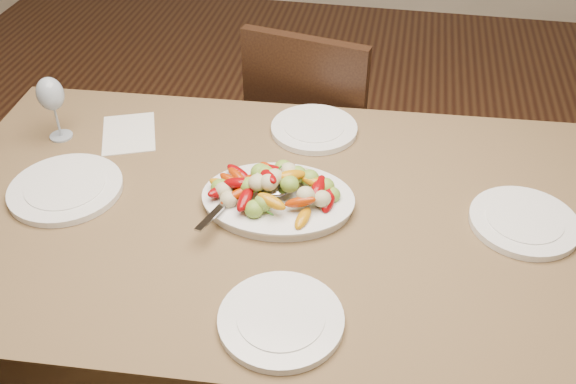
# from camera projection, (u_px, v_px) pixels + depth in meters

# --- Properties ---
(floor) EXTENTS (6.00, 6.00, 0.00)m
(floor) POSITION_uv_depth(u_px,v_px,m) (293.00, 346.00, 2.22)
(floor) COLOR #3A1F11
(floor) RESTS_ON ground
(dining_table) EXTENTS (1.90, 1.14, 0.76)m
(dining_table) POSITION_uv_depth(u_px,v_px,m) (288.00, 311.00, 1.85)
(dining_table) COLOR brown
(dining_table) RESTS_ON ground
(chair_far) EXTENTS (0.50, 0.50, 0.95)m
(chair_far) POSITION_uv_depth(u_px,v_px,m) (321.00, 135.00, 2.40)
(chair_far) COLOR black
(chair_far) RESTS_ON ground
(serving_platter) EXTENTS (0.39, 0.30, 0.02)m
(serving_platter) POSITION_uv_depth(u_px,v_px,m) (278.00, 201.00, 1.63)
(serving_platter) COLOR white
(serving_platter) RESTS_ON dining_table
(roasted_vegetables) EXTENTS (0.32, 0.23, 0.09)m
(roasted_vegetables) POSITION_uv_depth(u_px,v_px,m) (278.00, 184.00, 1.59)
(roasted_vegetables) COLOR #770406
(roasted_vegetables) RESTS_ON serving_platter
(serving_spoon) EXTENTS (0.29, 0.13, 0.03)m
(serving_spoon) POSITION_uv_depth(u_px,v_px,m) (250.00, 197.00, 1.58)
(serving_spoon) COLOR #9EA0A8
(serving_spoon) RESTS_ON serving_platter
(plate_left) EXTENTS (0.29, 0.29, 0.02)m
(plate_left) POSITION_uv_depth(u_px,v_px,m) (66.00, 189.00, 1.67)
(plate_left) COLOR white
(plate_left) RESTS_ON dining_table
(plate_right) EXTENTS (0.26, 0.26, 0.02)m
(plate_right) POSITION_uv_depth(u_px,v_px,m) (524.00, 222.00, 1.57)
(plate_right) COLOR white
(plate_right) RESTS_ON dining_table
(plate_far) EXTENTS (0.25, 0.25, 0.02)m
(plate_far) POSITION_uv_depth(u_px,v_px,m) (314.00, 129.00, 1.90)
(plate_far) COLOR white
(plate_far) RESTS_ON dining_table
(plate_near) EXTENTS (0.26, 0.26, 0.02)m
(plate_near) POSITION_uv_depth(u_px,v_px,m) (281.00, 320.00, 1.33)
(plate_near) COLOR white
(plate_near) RESTS_ON dining_table
(wine_glass) EXTENTS (0.08, 0.08, 0.20)m
(wine_glass) POSITION_uv_depth(u_px,v_px,m) (54.00, 107.00, 1.82)
(wine_glass) COLOR #8C99A5
(wine_glass) RESTS_ON dining_table
(menu_card) EXTENTS (0.22, 0.25, 0.00)m
(menu_card) POSITION_uv_depth(u_px,v_px,m) (129.00, 133.00, 1.89)
(menu_card) COLOR silver
(menu_card) RESTS_ON dining_table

